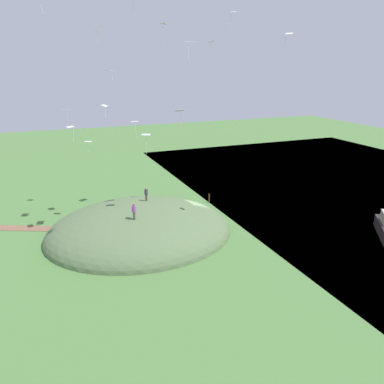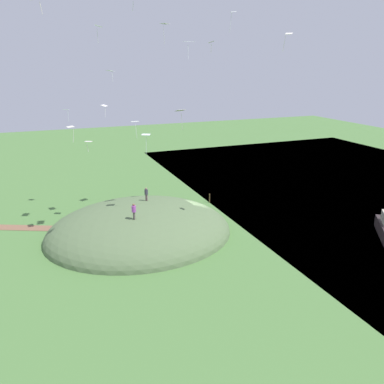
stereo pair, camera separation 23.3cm
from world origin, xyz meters
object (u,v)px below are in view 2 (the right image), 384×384
object	(u,v)px
person_near_shore	(146,193)
kite_11	(135,123)
person_with_child	(134,210)
kite_3	(110,71)
kite_13	(233,15)
kite_0	(288,35)
kite_1	(88,142)
kite_9	(104,106)
kite_7	(165,25)
kite_5	(98,27)
mooring_post	(210,198)
kite_4	(189,42)
kite_6	(180,112)
kite_14	(211,42)
kite_2	(146,136)
kite_10	(66,110)
kite_15	(71,128)

from	to	relation	value
person_near_shore	kite_11	world-z (taller)	kite_11
person_with_child	kite_3	bearing A→B (deg)	-13.41
kite_3	kite_13	distance (m)	14.59
kite_0	kite_13	distance (m)	9.68
kite_1	kite_9	xyz separation A→B (m)	(-0.44, 10.29, 4.99)
kite_9	kite_3	bearing A→B (deg)	-104.37
kite_1	person_with_child	bearing A→B (deg)	106.75
kite_7	kite_5	bearing A→B (deg)	19.98
kite_9	mooring_post	distance (m)	23.10
kite_13	kite_9	bearing A→B (deg)	18.47
kite_4	kite_9	xyz separation A→B (m)	(8.97, 2.30, -5.61)
mooring_post	kite_6	bearing A→B (deg)	40.12
kite_3	kite_14	distance (m)	11.66
kite_14	mooring_post	distance (m)	20.27
kite_3	kite_5	xyz separation A→B (m)	(1.38, 2.69, 4.25)
kite_2	kite_7	distance (m)	13.79
person_near_shore	kite_1	distance (m)	8.96
kite_0	mooring_post	size ratio (longest dim) A/B	1.25
kite_5	kite_7	world-z (taller)	kite_7
kite_3	kite_10	distance (m)	9.31
kite_3	kite_0	bearing A→B (deg)	134.51
kite_4	kite_9	size ratio (longest dim) A/B	1.59
kite_3	kite_15	world-z (taller)	kite_3
kite_3	kite_13	xyz separation A→B (m)	(-12.65, 4.42, 5.76)
kite_4	kite_13	bearing A→B (deg)	-155.82
kite_10	kite_6	bearing A→B (deg)	137.07
kite_4	kite_5	world-z (taller)	kite_5
kite_5	kite_9	size ratio (longest dim) A/B	1.61
kite_6	kite_15	world-z (taller)	kite_6
kite_4	kite_9	bearing A→B (deg)	14.36
kite_4	kite_11	size ratio (longest dim) A/B	0.91
kite_3	kite_11	xyz separation A→B (m)	(-2.03, 2.05, -5.50)
kite_5	kite_3	bearing A→B (deg)	-117.23
kite_9	kite_14	xyz separation A→B (m)	(-13.31, -6.62, 5.90)
kite_11	kite_15	xyz separation A→B (m)	(7.03, 1.07, 0.00)
kite_2	kite_13	bearing A→B (deg)	-168.93
kite_11	kite_5	bearing A→B (deg)	10.59
kite_10	kite_15	world-z (taller)	kite_10
kite_5	mooring_post	world-z (taller)	kite_5
person_near_shore	kite_13	size ratio (longest dim) A/B	0.73
kite_2	kite_6	bearing A→B (deg)	-151.87
kite_9	person_near_shore	bearing A→B (deg)	-131.36
kite_10	kite_5	bearing A→B (deg)	109.15
kite_2	kite_15	bearing A→B (deg)	-25.53
person_near_shore	mooring_post	size ratio (longest dim) A/B	1.25
kite_0	kite_4	xyz separation A→B (m)	(6.92, -6.54, -0.40)
kite_9	mooring_post	world-z (taller)	kite_9
kite_14	kite_15	world-z (taller)	kite_14
kite_0	kite_7	size ratio (longest dim) A/B	0.74
kite_7	kite_13	xyz separation A→B (m)	(-6.17, 4.59, 0.81)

